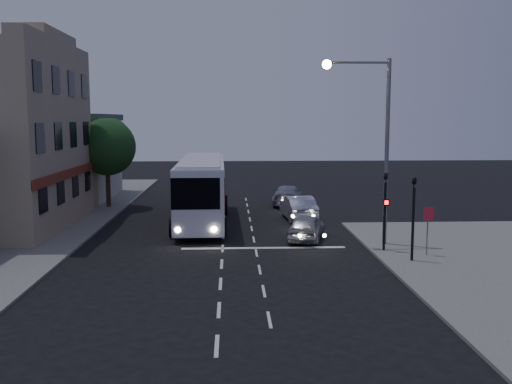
{
  "coord_description": "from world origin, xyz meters",
  "views": [
    {
      "loc": [
        0.41,
        -25.17,
        6.26
      ],
      "look_at": [
        1.82,
        6.36,
        2.2
      ],
      "focal_mm": 40.0,
      "sensor_mm": 36.0,
      "label": 1
    }
  ],
  "objects_px": {
    "streetlight": "(374,130)",
    "street_tree": "(107,144)",
    "car_sedan_b": "(287,195)",
    "traffic_signal_main": "(385,202)",
    "car_suv": "(306,227)",
    "traffic_signal_side": "(414,208)",
    "tour_bus": "(202,188)",
    "regulatory_sign": "(428,223)",
    "car_sedan_a": "(298,208)"
  },
  "relations": [
    {
      "from": "car_sedan_a",
      "to": "streetlight",
      "type": "bearing_deg",
      "value": 105.51
    },
    {
      "from": "streetlight",
      "to": "regulatory_sign",
      "type": "bearing_deg",
      "value": -51.25
    },
    {
      "from": "regulatory_sign",
      "to": "street_tree",
      "type": "bearing_deg",
      "value": 138.92
    },
    {
      "from": "streetlight",
      "to": "street_tree",
      "type": "bearing_deg",
      "value": 140.49
    },
    {
      "from": "car_sedan_b",
      "to": "regulatory_sign",
      "type": "height_order",
      "value": "regulatory_sign"
    },
    {
      "from": "traffic_signal_main",
      "to": "street_tree",
      "type": "height_order",
      "value": "street_tree"
    },
    {
      "from": "car_sedan_b",
      "to": "street_tree",
      "type": "xyz_separation_m",
      "value": [
        -12.76,
        -1.03,
        3.78
      ]
    },
    {
      "from": "car_suv",
      "to": "streetlight",
      "type": "distance_m",
      "value": 6.09
    },
    {
      "from": "traffic_signal_main",
      "to": "street_tree",
      "type": "distance_m",
      "value": 21.38
    },
    {
      "from": "car_sedan_a",
      "to": "car_sedan_b",
      "type": "xyz_separation_m",
      "value": [
        -0.05,
        6.34,
        -0.05
      ]
    },
    {
      "from": "tour_bus",
      "to": "streetlight",
      "type": "relative_size",
      "value": 1.42
    },
    {
      "from": "regulatory_sign",
      "to": "tour_bus",
      "type": "bearing_deg",
      "value": 138.64
    },
    {
      "from": "tour_bus",
      "to": "street_tree",
      "type": "height_order",
      "value": "street_tree"
    },
    {
      "from": "tour_bus",
      "to": "car_sedan_a",
      "type": "height_order",
      "value": "tour_bus"
    },
    {
      "from": "streetlight",
      "to": "street_tree",
      "type": "relative_size",
      "value": 1.45
    },
    {
      "from": "regulatory_sign",
      "to": "traffic_signal_side",
      "type": "bearing_deg",
      "value": -136.08
    },
    {
      "from": "traffic_signal_main",
      "to": "regulatory_sign",
      "type": "height_order",
      "value": "traffic_signal_main"
    },
    {
      "from": "car_sedan_b",
      "to": "traffic_signal_side",
      "type": "bearing_deg",
      "value": 110.67
    },
    {
      "from": "car_suv",
      "to": "car_sedan_b",
      "type": "xyz_separation_m",
      "value": [
        0.22,
        12.26,
        0.03
      ]
    },
    {
      "from": "car_sedan_b",
      "to": "traffic_signal_main",
      "type": "height_order",
      "value": "traffic_signal_main"
    },
    {
      "from": "traffic_signal_main",
      "to": "street_tree",
      "type": "xyz_separation_m",
      "value": [
        -15.81,
        14.25,
        2.08
      ]
    },
    {
      "from": "tour_bus",
      "to": "car_sedan_b",
      "type": "height_order",
      "value": "tour_bus"
    },
    {
      "from": "car_sedan_b",
      "to": "traffic_signal_main",
      "type": "relative_size",
      "value": 1.2
    },
    {
      "from": "traffic_signal_main",
      "to": "regulatory_sign",
      "type": "distance_m",
      "value": 2.14
    },
    {
      "from": "car_sedan_a",
      "to": "street_tree",
      "type": "bearing_deg",
      "value": -27.05
    },
    {
      "from": "traffic_signal_main",
      "to": "streetlight",
      "type": "relative_size",
      "value": 0.46
    },
    {
      "from": "car_sedan_a",
      "to": "streetlight",
      "type": "distance_m",
      "value": 9.41
    },
    {
      "from": "traffic_signal_side",
      "to": "regulatory_sign",
      "type": "bearing_deg",
      "value": 43.92
    },
    {
      "from": "car_sedan_b",
      "to": "streetlight",
      "type": "bearing_deg",
      "value": 109.81
    },
    {
      "from": "car_suv",
      "to": "car_sedan_a",
      "type": "xyz_separation_m",
      "value": [
        0.27,
        5.91,
        0.09
      ]
    },
    {
      "from": "traffic_signal_side",
      "to": "regulatory_sign",
      "type": "xyz_separation_m",
      "value": [
        1.0,
        0.96,
        -0.82
      ]
    },
    {
      "from": "traffic_signal_side",
      "to": "street_tree",
      "type": "height_order",
      "value": "street_tree"
    },
    {
      "from": "tour_bus",
      "to": "car_sedan_a",
      "type": "bearing_deg",
      "value": 4.68
    },
    {
      "from": "car_sedan_b",
      "to": "traffic_signal_main",
      "type": "bearing_deg",
      "value": 109.7
    },
    {
      "from": "car_suv",
      "to": "traffic_signal_main",
      "type": "height_order",
      "value": "traffic_signal_main"
    },
    {
      "from": "car_sedan_a",
      "to": "car_sedan_b",
      "type": "bearing_deg",
      "value": -94.08
    },
    {
      "from": "tour_bus",
      "to": "traffic_signal_side",
      "type": "bearing_deg",
      "value": -47.98
    },
    {
      "from": "traffic_signal_side",
      "to": "street_tree",
      "type": "distance_m",
      "value": 23.24
    },
    {
      "from": "tour_bus",
      "to": "streetlight",
      "type": "distance_m",
      "value": 11.68
    },
    {
      "from": "tour_bus",
      "to": "street_tree",
      "type": "relative_size",
      "value": 2.06
    },
    {
      "from": "streetlight",
      "to": "traffic_signal_side",
      "type": "bearing_deg",
      "value": -74.3
    },
    {
      "from": "traffic_signal_main",
      "to": "traffic_signal_side",
      "type": "bearing_deg",
      "value": -70.51
    },
    {
      "from": "traffic_signal_side",
      "to": "streetlight",
      "type": "bearing_deg",
      "value": 105.7
    },
    {
      "from": "car_sedan_b",
      "to": "car_sedan_a",
      "type": "bearing_deg",
      "value": 98.87
    },
    {
      "from": "street_tree",
      "to": "traffic_signal_main",
      "type": "bearing_deg",
      "value": -42.03
    },
    {
      "from": "traffic_signal_side",
      "to": "streetlight",
      "type": "relative_size",
      "value": 0.46
    },
    {
      "from": "car_suv",
      "to": "streetlight",
      "type": "height_order",
      "value": "streetlight"
    },
    {
      "from": "car_suv",
      "to": "regulatory_sign",
      "type": "relative_size",
      "value": 1.82
    },
    {
      "from": "car_suv",
      "to": "traffic_signal_side",
      "type": "relative_size",
      "value": 0.97
    },
    {
      "from": "tour_bus",
      "to": "traffic_signal_main",
      "type": "height_order",
      "value": "traffic_signal_main"
    }
  ]
}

